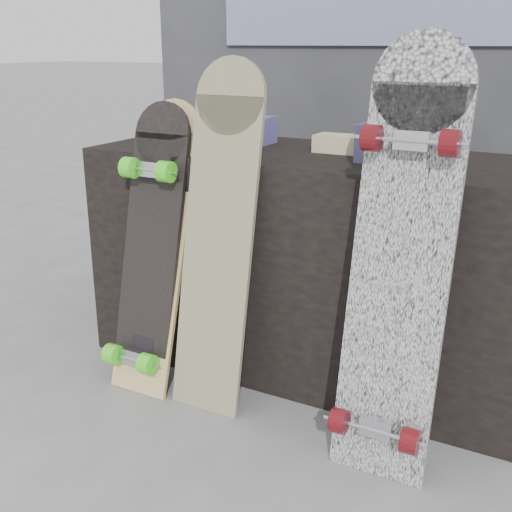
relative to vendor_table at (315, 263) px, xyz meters
The scene contains 10 objects.
ground 0.64m from the vendor_table, 90.00° to the right, with size 60.00×60.00×0.00m, color slate.
vendor_table is the anchor object (origin of this frame).
booth 1.10m from the vendor_table, 90.00° to the left, with size 2.40×0.22×2.20m.
merch_box_purple 0.56m from the vendor_table, 163.43° to the left, with size 0.18×0.12×0.10m, color navy.
merch_box_small 0.52m from the vendor_table, 11.15° to the right, with size 0.14×0.14×0.12m, color navy.
merch_box_flat 0.44m from the vendor_table, 34.55° to the left, with size 0.22×0.10×0.06m, color #D1B78C.
longboard_geisha 0.57m from the vendor_table, 142.25° to the right, with size 0.23×0.32×0.99m.
longboard_celtic 0.45m from the vendor_table, 116.28° to the right, with size 0.25×0.24×1.13m.
longboard_cascadia 0.65m from the vendor_table, 44.88° to the right, with size 0.27×0.30×1.20m.
skateboard_dark 0.60m from the vendor_table, 139.63° to the right, with size 0.22×0.31×0.98m.
Camera 1 is at (0.87, -1.55, 1.17)m, focal length 45.00 mm.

